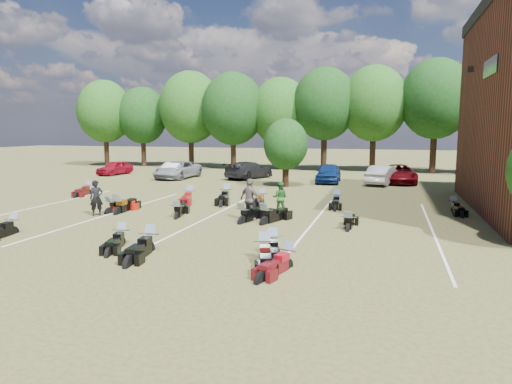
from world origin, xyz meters
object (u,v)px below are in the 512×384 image
at_px(person_grey, 250,200).
at_px(motorcycle_3, 150,252).
at_px(person_black, 96,198).
at_px(person_green, 280,198).
at_px(car_0, 115,168).
at_px(motorcycle_14, 89,194).
at_px(car_4, 329,173).
at_px(motorcycle_7, 110,214).

relative_size(person_grey, motorcycle_3, 0.84).
distance_m(person_black, person_green, 8.94).
height_order(car_0, motorcycle_14, car_0).
bearing_deg(car_4, motorcycle_14, -145.02).
xyz_separation_m(person_grey, motorcycle_14, (-12.56, 5.26, -0.97)).
xyz_separation_m(motorcycle_7, motorcycle_14, (-5.34, 5.56, 0.00)).
height_order(car_0, person_grey, person_grey).
xyz_separation_m(person_black, person_green, (8.38, 3.11, -0.07)).
xyz_separation_m(person_green, motorcycle_7, (-8.12, -2.42, -0.79)).
xyz_separation_m(person_black, motorcycle_7, (0.26, 0.69, -0.87)).
height_order(person_green, motorcycle_7, person_green).
xyz_separation_m(car_4, motorcycle_3, (-3.25, -22.22, -0.75)).
bearing_deg(motorcycle_3, person_black, 130.73).
xyz_separation_m(car_0, motorcycle_3, (16.38, -22.86, -0.64)).
bearing_deg(person_grey, motorcycle_14, 3.05).
distance_m(person_green, person_grey, 2.32).
relative_size(car_0, motorcycle_7, 1.71).
bearing_deg(car_4, motorcycle_7, -120.62).
distance_m(car_0, person_green, 23.97).
relative_size(car_0, motorcycle_14, 1.73).
distance_m(person_black, motorcycle_14, 8.10).
relative_size(person_black, motorcycle_3, 0.75).
height_order(person_grey, motorcycle_3, person_grey).
bearing_deg(motorcycle_14, person_black, -60.53).
relative_size(person_green, person_grey, 0.82).
distance_m(motorcycle_7, motorcycle_14, 7.71).
height_order(car_4, motorcycle_3, car_4).
relative_size(motorcycle_7, motorcycle_14, 1.01).
relative_size(car_4, person_green, 2.78).
xyz_separation_m(car_0, person_green, (19.02, -14.59, 0.15)).
bearing_deg(motorcycle_14, person_green, -22.80).
distance_m(car_0, car_4, 19.64).
bearing_deg(car_4, person_black, -120.33).
bearing_deg(person_grey, motorcycle_3, 100.11).
distance_m(car_0, person_grey, 24.65).
relative_size(car_4, person_grey, 2.27).
distance_m(person_grey, motorcycle_14, 13.65).
height_order(car_0, motorcycle_3, car_0).
height_order(person_green, motorcycle_14, person_green).
bearing_deg(motorcycle_14, car_4, 27.83).
bearing_deg(car_4, car_0, 175.61).
relative_size(person_green, motorcycle_14, 0.73).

